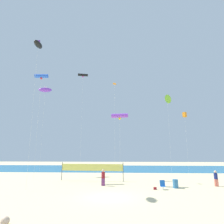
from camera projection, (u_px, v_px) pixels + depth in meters
ground_plane at (109, 197)px, 16.48m from camera, size 120.00×120.00×0.00m
ocean_band at (118, 168)px, 45.54m from camera, size 120.00×20.00×0.01m
beachgoer_maroon_shirt at (103, 177)px, 22.27m from camera, size 0.41×0.41×1.80m
beachgoer_navy_shirt at (216, 178)px, 21.86m from camera, size 0.39×0.39×1.71m
folding_beach_chair at (163, 185)px, 19.99m from camera, size 0.52×0.65×0.89m
trash_barrel at (175, 184)px, 20.69m from camera, size 0.56×0.56×0.89m
volleyball_net at (92, 168)px, 26.14m from camera, size 8.47×0.74×2.40m
beach_handbag at (155, 188)px, 19.80m from camera, size 0.31×0.15×0.25m
kite_orange_box at (185, 115)px, 33.73m from camera, size 0.76×0.76×10.54m
kite_black_tube at (83, 75)px, 32.59m from camera, size 1.70×0.78×16.67m
kite_lime_delta at (167, 99)px, 36.90m from camera, size 1.61×1.28×14.48m
kite_blue_tube at (41, 76)px, 29.60m from camera, size 2.01×0.70×15.41m
kite_violet_tube at (120, 116)px, 24.78m from camera, size 2.15×0.75×8.58m
kite_violet_inflatable at (45, 90)px, 36.07m from camera, size 2.54×1.90×15.75m
kite_black_inflatable at (38, 45)px, 22.58m from camera, size 0.81×2.03×16.57m
kite_orange_diamond at (115, 86)px, 29.33m from camera, size 0.69×0.69×14.08m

